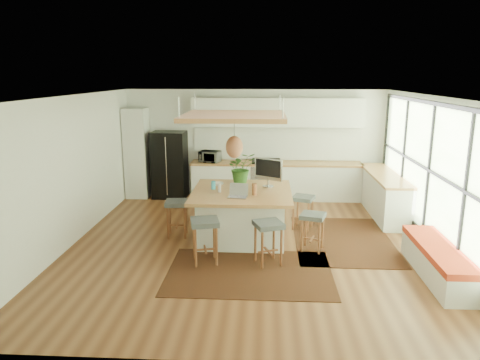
# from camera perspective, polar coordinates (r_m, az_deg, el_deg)

# --- Properties ---
(floor) EXTENTS (7.00, 7.00, 0.00)m
(floor) POSITION_cam_1_polar(r_m,az_deg,el_deg) (8.37, 1.18, -8.16)
(floor) COLOR #5A3019
(floor) RESTS_ON ground
(ceiling) EXTENTS (7.00, 7.00, 0.00)m
(ceiling) POSITION_cam_1_polar(r_m,az_deg,el_deg) (7.80, 1.28, 10.63)
(ceiling) COLOR white
(ceiling) RESTS_ON ground
(wall_back) EXTENTS (6.50, 0.00, 6.50)m
(wall_back) POSITION_cam_1_polar(r_m,az_deg,el_deg) (11.42, 1.87, 4.68)
(wall_back) COLOR silver
(wall_back) RESTS_ON ground
(wall_front) EXTENTS (6.50, 0.00, 6.50)m
(wall_front) POSITION_cam_1_polar(r_m,az_deg,el_deg) (4.62, -0.37, -8.47)
(wall_front) COLOR silver
(wall_front) RESTS_ON ground
(wall_left) EXTENTS (0.00, 7.00, 7.00)m
(wall_left) POSITION_cam_1_polar(r_m,az_deg,el_deg) (8.72, -20.65, 1.11)
(wall_left) COLOR silver
(wall_left) RESTS_ON ground
(wall_right) EXTENTS (0.00, 7.00, 7.00)m
(wall_right) POSITION_cam_1_polar(r_m,az_deg,el_deg) (8.51, 23.67, 0.55)
(wall_right) COLOR silver
(wall_right) RESTS_ON ground
(window_wall) EXTENTS (0.10, 6.20, 2.60)m
(window_wall) POSITION_cam_1_polar(r_m,az_deg,el_deg) (8.49, 23.51, 0.89)
(window_wall) COLOR black
(window_wall) RESTS_ON wall_right
(pantry) EXTENTS (0.55, 0.60, 2.25)m
(pantry) POSITION_cam_1_polar(r_m,az_deg,el_deg) (11.59, -12.94, 3.36)
(pantry) COLOR silver
(pantry) RESTS_ON floor
(back_counter_base) EXTENTS (4.20, 0.60, 0.88)m
(back_counter_base) POSITION_cam_1_polar(r_m,az_deg,el_deg) (11.28, 4.59, -0.17)
(back_counter_base) COLOR silver
(back_counter_base) RESTS_ON floor
(back_counter_top) EXTENTS (4.24, 0.64, 0.05)m
(back_counter_top) POSITION_cam_1_polar(r_m,az_deg,el_deg) (11.18, 4.63, 2.12)
(back_counter_top) COLOR #A06639
(back_counter_top) RESTS_ON back_counter_base
(backsplash) EXTENTS (4.20, 0.02, 0.80)m
(backsplash) POSITION_cam_1_polar(r_m,az_deg,el_deg) (11.40, 4.64, 4.63)
(backsplash) COLOR white
(backsplash) RESTS_ON wall_back
(upper_cabinets) EXTENTS (4.20, 0.34, 0.70)m
(upper_cabinets) POSITION_cam_1_polar(r_m,az_deg,el_deg) (11.15, 4.74, 8.57)
(upper_cabinets) COLOR silver
(upper_cabinets) RESTS_ON wall_back
(range) EXTENTS (0.76, 0.62, 1.00)m
(range) POSITION_cam_1_polar(r_m,az_deg,el_deg) (11.26, 3.32, 0.14)
(range) COLOR #A5A5AA
(range) RESTS_ON floor
(right_counter_base) EXTENTS (0.60, 2.50, 0.88)m
(right_counter_base) POSITION_cam_1_polar(r_m,az_deg,el_deg) (10.47, 17.86, -1.85)
(right_counter_base) COLOR silver
(right_counter_base) RESTS_ON floor
(right_counter_top) EXTENTS (0.64, 2.54, 0.05)m
(right_counter_top) POSITION_cam_1_polar(r_m,az_deg,el_deg) (10.37, 18.04, 0.61)
(right_counter_top) COLOR #A06639
(right_counter_top) RESTS_ON right_counter_base
(window_bench) EXTENTS (0.52, 2.00, 0.50)m
(window_bench) POSITION_cam_1_polar(r_m,az_deg,el_deg) (7.65, 23.84, -9.49)
(window_bench) COLOR silver
(window_bench) RESTS_ON floor
(ceiling_panel) EXTENTS (1.86, 1.86, 0.80)m
(ceiling_panel) POSITION_cam_1_polar(r_m,az_deg,el_deg) (8.27, -0.74, 6.27)
(ceiling_panel) COLOR #A06639
(ceiling_panel) RESTS_ON ceiling
(rug_near) EXTENTS (2.60, 1.80, 0.01)m
(rug_near) POSITION_cam_1_polar(r_m,az_deg,el_deg) (7.25, 1.23, -11.66)
(rug_near) COLOR black
(rug_near) RESTS_ON floor
(rug_right) EXTENTS (1.80, 2.60, 0.01)m
(rug_right) POSITION_cam_1_polar(r_m,az_deg,el_deg) (8.79, 12.93, -7.42)
(rug_right) COLOR black
(rug_right) RESTS_ON floor
(fridge) EXTENTS (0.85, 0.68, 1.67)m
(fridge) POSITION_cam_1_polar(r_m,az_deg,el_deg) (11.43, -8.97, 2.38)
(fridge) COLOR black
(fridge) RESTS_ON floor
(island) EXTENTS (1.85, 1.85, 0.93)m
(island) POSITION_cam_1_polar(r_m,az_deg,el_deg) (8.54, 0.23, -4.41)
(island) COLOR #A06639
(island) RESTS_ON floor
(stool_near_left) EXTENTS (0.53, 0.53, 0.75)m
(stool_near_left) POSITION_cam_1_polar(r_m,az_deg,el_deg) (7.49, -4.46, -7.95)
(stool_near_left) COLOR #3C4043
(stool_near_left) RESTS_ON floor
(stool_near_right) EXTENTS (0.56, 0.56, 0.73)m
(stool_near_right) POSITION_cam_1_polar(r_m,az_deg,el_deg) (7.43, 3.61, -8.10)
(stool_near_right) COLOR #3C4043
(stool_near_right) RESTS_ON floor
(stool_right_front) EXTENTS (0.51, 0.51, 0.68)m
(stool_right_front) POSITION_cam_1_polar(r_m,az_deg,el_deg) (8.07, 9.19, -6.48)
(stool_right_front) COLOR #3C4043
(stool_right_front) RESTS_ON floor
(stool_right_back) EXTENTS (0.52, 0.52, 0.68)m
(stool_right_back) POSITION_cam_1_polar(r_m,az_deg,el_deg) (9.16, 8.00, -4.02)
(stool_right_back) COLOR #3C4043
(stool_right_back) RESTS_ON floor
(stool_left_side) EXTENTS (0.46, 0.46, 0.71)m
(stool_left_side) POSITION_cam_1_polar(r_m,az_deg,el_deg) (8.74, -8.01, -4.87)
(stool_left_side) COLOR #3C4043
(stool_left_side) RESTS_ON floor
(laptop) EXTENTS (0.38, 0.40, 0.25)m
(laptop) POSITION_cam_1_polar(r_m,az_deg,el_deg) (7.94, -0.33, -1.39)
(laptop) COLOR #A5A5AA
(laptop) RESTS_ON island
(monitor) EXTENTS (0.64, 0.50, 0.57)m
(monitor) POSITION_cam_1_polar(r_m,az_deg,el_deg) (8.67, 3.63, 0.80)
(monitor) COLOR #A5A5AA
(monitor) RESTS_ON island
(microwave) EXTENTS (0.56, 0.41, 0.34)m
(microwave) POSITION_cam_1_polar(r_m,az_deg,el_deg) (11.19, -3.86, 3.15)
(microwave) COLOR #A5A5AA
(microwave) RESTS_ON back_counter_top
(island_plant) EXTENTS (0.75, 0.79, 0.48)m
(island_plant) POSITION_cam_1_polar(r_m,az_deg,el_deg) (9.00, 0.15, 1.17)
(island_plant) COLOR #1E4C19
(island_plant) RESTS_ON island
(island_bowl) EXTENTS (0.29, 0.29, 0.06)m
(island_bowl) POSITION_cam_1_polar(r_m,az_deg,el_deg) (8.82, -2.86, -0.52)
(island_bowl) COLOR beige
(island_bowl) RESTS_ON island
(island_bottle_0) EXTENTS (0.07, 0.07, 0.19)m
(island_bottle_0) POSITION_cam_1_polar(r_m,az_deg,el_deg) (8.53, -3.42, -0.55)
(island_bottle_0) COLOR #34A5D0
(island_bottle_0) RESTS_ON island
(island_bottle_1) EXTENTS (0.07, 0.07, 0.19)m
(island_bottle_1) POSITION_cam_1_polar(r_m,az_deg,el_deg) (8.27, -2.59, -0.98)
(island_bottle_1) COLOR silver
(island_bottle_1) RESTS_ON island
(island_bottle_2) EXTENTS (0.07, 0.07, 0.19)m
(island_bottle_2) POSITION_cam_1_polar(r_m,az_deg,el_deg) (8.08, 1.89, -1.31)
(island_bottle_2) COLOR #945231
(island_bottle_2) RESTS_ON island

